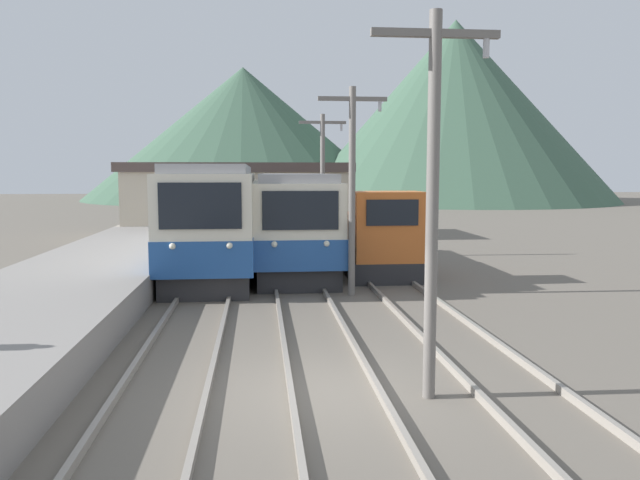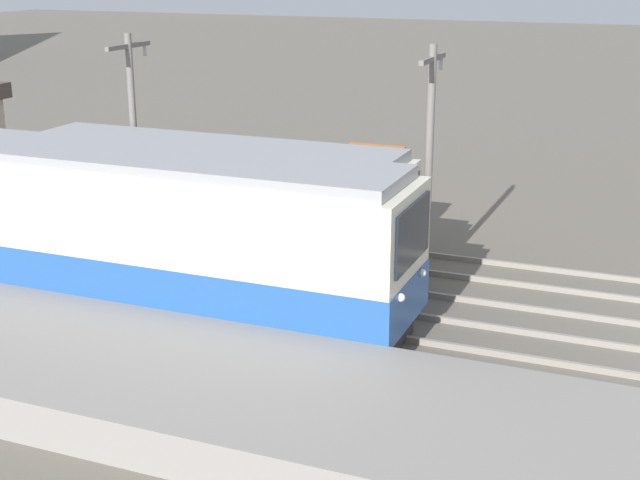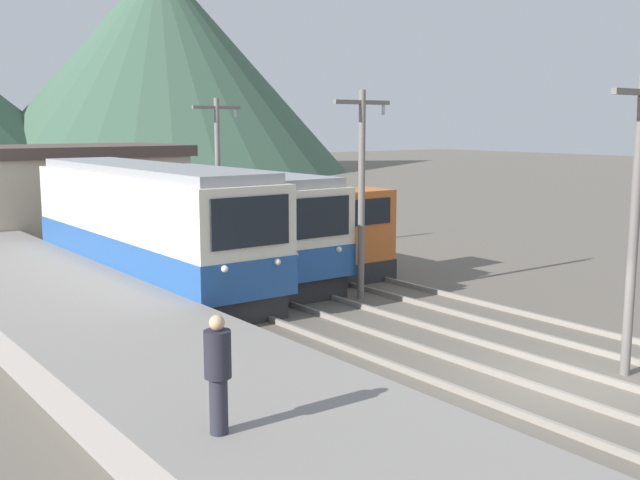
{
  "view_description": "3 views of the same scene",
  "coord_description": "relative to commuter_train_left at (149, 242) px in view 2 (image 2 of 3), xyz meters",
  "views": [
    {
      "loc": [
        -1.0,
        -9.91,
        3.62
      ],
      "look_at": [
        0.89,
        9.46,
        1.51
      ],
      "focal_mm": 35.0,
      "sensor_mm": 36.0,
      "label": 1
    },
    {
      "loc": [
        -19.15,
        2.58,
        8.03
      ],
      "look_at": [
        -1.04,
        9.9,
        1.81
      ],
      "focal_mm": 50.0,
      "sensor_mm": 36.0,
      "label": 2
    },
    {
      "loc": [
        -12.22,
        -8.48,
        5.12
      ],
      "look_at": [
        0.52,
        8.57,
        1.81
      ],
      "focal_mm": 42.0,
      "sensor_mm": 36.0,
      "label": 3
    }
  ],
  "objects": [
    {
      "name": "catenary_mast_mid",
      "position": [
        4.31,
        -5.38,
        1.56
      ],
      "size": [
        2.0,
        0.2,
        6.08
      ],
      "color": "slate",
      "rests_on": "ground"
    },
    {
      "name": "commuter_train_center",
      "position": [
        2.8,
        -0.08,
        -0.12
      ],
      "size": [
        2.84,
        10.43,
        3.57
      ],
      "color": "#28282B",
      "rests_on": "ground"
    },
    {
      "name": "commuter_train_left",
      "position": [
        0.0,
        0.0,
        0.0
      ],
      "size": [
        2.84,
        12.62,
        3.86
      ],
      "color": "#28282B",
      "rests_on": "ground"
    },
    {
      "name": "catenary_mast_far",
      "position": [
        4.31,
        3.12,
        1.56
      ],
      "size": [
        2.0,
        0.2,
        6.08
      ],
      "color": "slate",
      "rests_on": "ground"
    },
    {
      "name": "shunting_locomotive",
      "position": [
        5.8,
        -1.75,
        -0.58
      ],
      "size": [
        2.4,
        5.15,
        3.0
      ],
      "color": "#28282B",
      "rests_on": "ground"
    }
  ]
}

